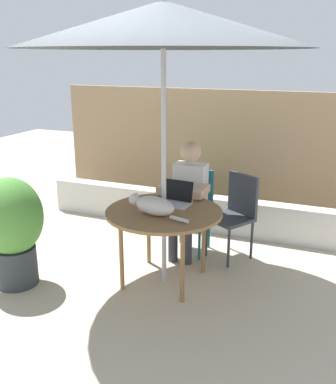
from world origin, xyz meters
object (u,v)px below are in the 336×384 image
(chair_occupied, at_px, (193,203))
(potted_plant_by_chair, at_px, (12,226))
(potted_plant_near_fence, at_px, (195,192))
(chair_empty, at_px, (236,209))
(patio_table, at_px, (164,216))
(patio_umbrella, at_px, (163,25))
(person_seated, at_px, (188,193))
(laptop, at_px, (176,197))
(cat, at_px, (152,206))

(chair_occupied, xyz_separation_m, potted_plant_by_chair, (-1.28, -1.40, 0.06))
(potted_plant_near_fence, bearing_deg, chair_empty, -46.88)
(patio_table, relative_size, potted_plant_near_fence, 1.46)
(patio_umbrella, height_order, potted_plant_by_chair, patio_umbrella)
(person_seated, bearing_deg, laptop, -86.09)
(patio_umbrella, bearing_deg, chair_empty, 59.02)
(patio_table, bearing_deg, person_seated, 90.00)
(chair_empty, height_order, potted_plant_by_chair, potted_plant_by_chair)
(patio_table, xyz_separation_m, chair_empty, (0.49, 0.81, -0.13))
(patio_umbrella, bearing_deg, potted_plant_near_fence, 98.12)
(patio_umbrella, relative_size, laptop, 7.90)
(patio_table, height_order, chair_empty, chair_empty)
(chair_empty, relative_size, potted_plant_by_chair, 0.86)
(cat, bearing_deg, patio_table, 67.50)
(person_seated, bearing_deg, chair_occupied, 90.00)
(laptop, xyz_separation_m, potted_plant_by_chair, (-1.31, -0.82, -0.19))
(person_seated, bearing_deg, cat, -93.98)
(laptop, bearing_deg, cat, -102.70)
(patio_table, distance_m, potted_plant_near_fence, 1.61)
(patio_table, xyz_separation_m, patio_umbrella, (0.00, 0.00, 1.66))
(chair_empty, height_order, cat, chair_empty)
(patio_umbrella, distance_m, potted_plant_near_fence, 2.49)
(potted_plant_near_fence, bearing_deg, potted_plant_by_chair, -116.07)
(patio_table, bearing_deg, chair_empty, 59.02)
(potted_plant_near_fence, bearing_deg, cat, -84.34)
(chair_empty, relative_size, laptop, 2.83)
(patio_table, relative_size, patio_umbrella, 0.43)
(patio_umbrella, bearing_deg, person_seated, 90.00)
(patio_umbrella, relative_size, chair_empty, 2.79)
(patio_umbrella, xyz_separation_m, chair_empty, (0.49, 0.81, -1.80))
(chair_occupied, xyz_separation_m, cat, (-0.06, -0.95, 0.27))
(cat, height_order, potted_plant_by_chair, potted_plant_by_chair)
(patio_table, height_order, potted_plant_near_fence, potted_plant_near_fence)
(laptop, relative_size, potted_plant_by_chair, 0.30)
(cat, bearing_deg, potted_plant_by_chair, -159.84)
(chair_empty, bearing_deg, laptop, -128.71)
(laptop, height_order, potted_plant_near_fence, laptop)
(laptop, xyz_separation_m, cat, (-0.08, -0.37, 0.02))
(person_seated, height_order, cat, person_seated)
(potted_plant_by_chair, bearing_deg, cat, 20.16)
(chair_occupied, distance_m, potted_plant_by_chair, 1.90)
(laptop, relative_size, potted_plant_near_fence, 0.43)
(cat, bearing_deg, chair_occupied, 86.68)
(potted_plant_by_chair, bearing_deg, potted_plant_near_fence, 63.93)
(patio_table, height_order, laptop, laptop)
(patio_table, relative_size, chair_occupied, 1.20)
(chair_occupied, bearing_deg, person_seated, -90.00)
(patio_umbrella, distance_m, laptop, 1.57)
(person_seated, distance_m, cat, 0.80)
(patio_table, relative_size, potted_plant_by_chair, 1.03)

